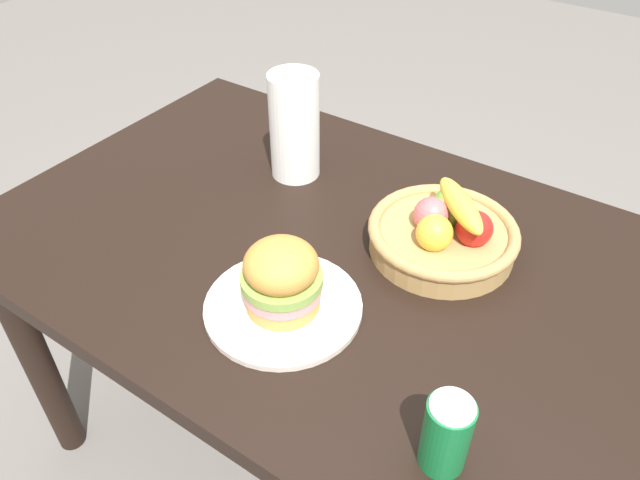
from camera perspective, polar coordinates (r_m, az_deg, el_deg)
ground_plane at (r=1.79m, az=0.86°, el=-19.22°), size 8.00×8.00×0.00m
dining_table at (r=1.28m, az=1.14°, el=-4.06°), size 1.40×0.90×0.75m
plate at (r=1.08m, az=-3.45°, el=-6.21°), size 0.28×0.28×0.01m
sandwich at (r=1.03m, az=-3.60°, el=-3.47°), size 0.14×0.14×0.13m
soda_can at (r=0.87m, az=11.69°, el=-17.29°), size 0.07×0.07×0.13m
fruit_basket at (r=1.20m, az=11.50°, el=0.75°), size 0.29×0.29×0.14m
paper_towel_roll at (r=1.36m, az=-2.40°, el=10.54°), size 0.11×0.11×0.24m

